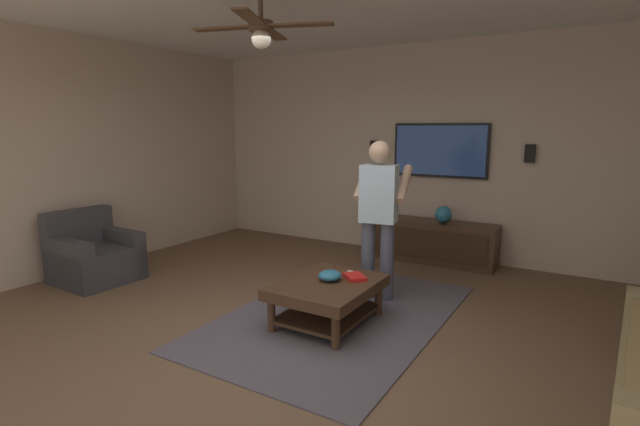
# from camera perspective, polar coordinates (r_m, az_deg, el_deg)

# --- Properties ---
(ground_plane) EXTENTS (8.01, 8.01, 0.00)m
(ground_plane) POSITION_cam_1_polar(r_m,az_deg,el_deg) (4.03, -5.20, -15.66)
(ground_plane) COLOR brown
(wall_back_tv) EXTENTS (0.10, 6.85, 2.88)m
(wall_back_tv) POSITION_cam_1_polar(r_m,az_deg,el_deg) (6.67, 12.22, 7.32)
(wall_back_tv) COLOR #BCA893
(wall_back_tv) RESTS_ON ground
(wall_side_far) EXTENTS (6.88, 0.10, 2.88)m
(wall_side_far) POSITION_cam_1_polar(r_m,az_deg,el_deg) (6.27, -31.33, 5.88)
(wall_side_far) COLOR #BCA893
(wall_side_far) RESTS_ON ground
(area_rug) EXTENTS (2.88, 1.84, 0.01)m
(area_rug) POSITION_cam_1_polar(r_m,az_deg,el_deg) (4.56, 2.20, -12.34)
(area_rug) COLOR #514C56
(area_rug) RESTS_ON ground
(armchair) EXTENTS (0.82, 0.83, 0.82)m
(armchair) POSITION_cam_1_polar(r_m,az_deg,el_deg) (6.08, -25.83, -4.87)
(armchair) COLOR #38383D
(armchair) RESTS_ON ground
(coffee_table) EXTENTS (1.00, 0.80, 0.40)m
(coffee_table) POSITION_cam_1_polar(r_m,az_deg,el_deg) (4.30, 0.92, -9.66)
(coffee_table) COLOR #422B1C
(coffee_table) RESTS_ON ground
(media_console) EXTENTS (0.45, 1.70, 0.55)m
(media_console) POSITION_cam_1_polar(r_m,az_deg,el_deg) (6.43, 13.30, -3.36)
(media_console) COLOR #422B1C
(media_console) RESTS_ON ground
(tv) EXTENTS (0.05, 1.27, 0.71)m
(tv) POSITION_cam_1_polar(r_m,az_deg,el_deg) (6.49, 14.40, 7.40)
(tv) COLOR black
(person_standing) EXTENTS (0.60, 0.61, 1.64)m
(person_standing) POSITION_cam_1_polar(r_m,az_deg,el_deg) (4.80, 7.18, 0.27)
(person_standing) COLOR #4C5166
(person_standing) RESTS_ON ground
(bowl) EXTENTS (0.21, 0.21, 0.09)m
(bowl) POSITION_cam_1_polar(r_m,az_deg,el_deg) (4.28, 1.21, -7.61)
(bowl) COLOR teal
(bowl) RESTS_ON coffee_table
(remote_white) EXTENTS (0.08, 0.16, 0.02)m
(remote_white) POSITION_cam_1_polar(r_m,az_deg,el_deg) (4.46, 4.17, -7.34)
(remote_white) COLOR white
(remote_white) RESTS_ON coffee_table
(book) EXTENTS (0.27, 0.27, 0.04)m
(book) POSITION_cam_1_polar(r_m,az_deg,el_deg) (4.34, 4.25, -7.77)
(book) COLOR red
(book) RESTS_ON coffee_table
(vase_round) EXTENTS (0.22, 0.22, 0.22)m
(vase_round) POSITION_cam_1_polar(r_m,az_deg,el_deg) (6.27, 14.80, -0.17)
(vase_round) COLOR teal
(vase_round) RESTS_ON media_console
(wall_speaker_left) EXTENTS (0.06, 0.12, 0.22)m
(wall_speaker_left) POSITION_cam_1_polar(r_m,az_deg,el_deg) (6.27, 24.22, 6.63)
(wall_speaker_left) COLOR black
(wall_speaker_right) EXTENTS (0.06, 0.12, 0.22)m
(wall_speaker_right) POSITION_cam_1_polar(r_m,az_deg,el_deg) (6.84, 6.65, 7.84)
(wall_speaker_right) COLOR black
(ceiling_fan) EXTENTS (1.16, 1.17, 0.46)m
(ceiling_fan) POSITION_cam_1_polar(r_m,az_deg,el_deg) (4.15, -7.16, 21.24)
(ceiling_fan) COLOR #4C3828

